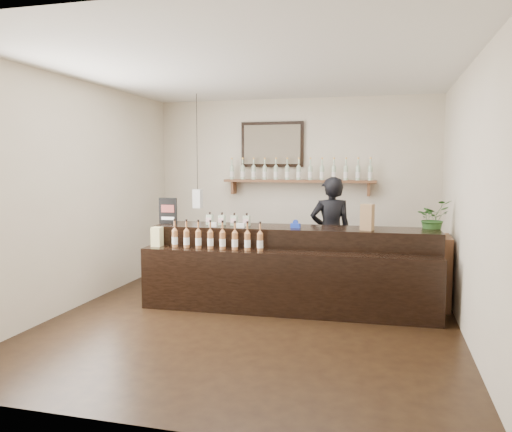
{
  "coord_description": "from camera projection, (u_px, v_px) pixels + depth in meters",
  "views": [
    {
      "loc": [
        1.43,
        -5.41,
        1.77
      ],
      "look_at": [
        -0.16,
        0.7,
        1.11
      ],
      "focal_mm": 35.0,
      "sensor_mm": 36.0,
      "label": 1
    }
  ],
  "objects": [
    {
      "name": "ground",
      "position": [
        254.0,
        318.0,
        5.75
      ],
      "size": [
        5.0,
        5.0,
        0.0
      ],
      "primitive_type": "plane",
      "color": "black",
      "rests_on": "ground"
    },
    {
      "name": "room_shell",
      "position": [
        254.0,
        170.0,
        5.57
      ],
      "size": [
        5.0,
        5.0,
        5.0
      ],
      "color": "beige",
      "rests_on": "ground"
    },
    {
      "name": "back_wall_decor",
      "position": [
        284.0,
        165.0,
        7.89
      ],
      "size": [
        2.66,
        0.96,
        1.69
      ],
      "color": "brown",
      "rests_on": "ground"
    },
    {
      "name": "counter",
      "position": [
        290.0,
        270.0,
        6.17
      ],
      "size": [
        3.54,
        1.05,
        1.15
      ],
      "color": "black",
      "rests_on": "ground"
    },
    {
      "name": "promo_sign",
      "position": [
        168.0,
        211.0,
        6.56
      ],
      "size": [
        0.25,
        0.04,
        0.34
      ],
      "color": "black",
      "rests_on": "counter"
    },
    {
      "name": "paper_bag",
      "position": [
        367.0,
        217.0,
        5.91
      ],
      "size": [
        0.17,
        0.15,
        0.31
      ],
      "color": "#99734A",
      "rests_on": "counter"
    },
    {
      "name": "tape_dispenser",
      "position": [
        296.0,
        225.0,
        6.15
      ],
      "size": [
        0.12,
        0.06,
        0.1
      ],
      "color": "#1834AE",
      "rests_on": "counter"
    },
    {
      "name": "side_cabinet",
      "position": [
        431.0,
        271.0,
        6.18
      ],
      "size": [
        0.46,
        0.62,
        0.89
      ],
      "color": "brown",
      "rests_on": "ground"
    },
    {
      "name": "potted_plant",
      "position": [
        433.0,
        218.0,
        6.11
      ],
      "size": [
        0.52,
        0.51,
        0.44
      ],
      "primitive_type": "imported",
      "rotation": [
        0.0,
        0.0,
        0.68
      ],
      "color": "#2F5E25",
      "rests_on": "side_cabinet"
    },
    {
      "name": "shopkeeper",
      "position": [
        331.0,
        226.0,
        6.97
      ],
      "size": [
        0.76,
        0.61,
        1.8
      ],
      "primitive_type": "imported",
      "rotation": [
        0.0,
        0.0,
        3.46
      ],
      "color": "black",
      "rests_on": "ground"
    }
  ]
}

